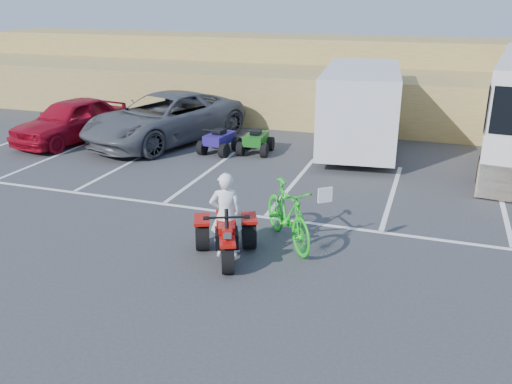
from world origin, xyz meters
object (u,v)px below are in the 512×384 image
(red_car, at_px, (71,120))
(quad_atv_green, at_px, (256,153))
(cargo_trailer, at_px, (360,106))
(green_dirt_bike, at_px, (288,214))
(quad_atv_blue, at_px, (220,153))
(red_trike_atv, at_px, (227,258))
(rider, at_px, (226,215))
(grey_pickup, at_px, (165,118))

(red_car, relative_size, quad_atv_green, 3.39)
(cargo_trailer, bearing_deg, green_dirt_bike, -97.99)
(quad_atv_blue, bearing_deg, cargo_trailer, 31.08)
(red_trike_atv, relative_size, green_dirt_bike, 0.77)
(rider, distance_m, green_dirt_bike, 1.39)
(green_dirt_bike, relative_size, quad_atv_blue, 1.62)
(red_trike_atv, distance_m, quad_atv_blue, 7.77)
(quad_atv_green, bearing_deg, red_trike_atv, -79.68)
(red_car, xyz_separation_m, cargo_trailer, (9.89, 2.19, 0.71))
(red_trike_atv, height_order, quad_atv_blue, red_trike_atv)
(grey_pickup, height_order, quad_atv_blue, grey_pickup)
(red_trike_atv, height_order, quad_atv_green, red_trike_atv)
(rider, distance_m, grey_pickup, 9.41)
(grey_pickup, bearing_deg, cargo_trailer, 29.26)
(cargo_trailer, distance_m, quad_atv_blue, 4.93)
(grey_pickup, distance_m, quad_atv_blue, 2.63)
(red_trike_atv, relative_size, cargo_trailer, 0.28)
(green_dirt_bike, xyz_separation_m, quad_atv_blue, (-4.04, 6.06, -0.66))
(quad_atv_blue, relative_size, quad_atv_green, 1.02)
(rider, height_order, quad_atv_blue, rider)
(grey_pickup, xyz_separation_m, cargo_trailer, (6.67, 1.21, 0.62))
(red_trike_atv, distance_m, green_dirt_bike, 1.58)
(red_car, bearing_deg, red_trike_atv, -27.92)
(cargo_trailer, bearing_deg, grey_pickup, -175.90)
(red_car, xyz_separation_m, quad_atv_green, (6.74, 0.64, -0.77))
(rider, relative_size, red_car, 0.39)
(quad_atv_green, bearing_deg, green_dirt_bike, -69.98)
(rider, relative_size, cargo_trailer, 0.29)
(green_dirt_bike, xyz_separation_m, quad_atv_green, (-2.89, 6.43, -0.66))
(grey_pickup, xyz_separation_m, red_car, (-3.21, -0.98, -0.09))
(green_dirt_bike, bearing_deg, cargo_trailer, 49.67)
(green_dirt_bike, xyz_separation_m, red_car, (-9.63, 5.78, 0.11))
(quad_atv_blue, bearing_deg, rider, -59.61)
(red_trike_atv, xyz_separation_m, quad_atv_blue, (-3.09, 7.13, 0.00))
(red_car, height_order, quad_atv_blue, red_car)
(green_dirt_bike, distance_m, red_car, 11.24)
(grey_pickup, bearing_deg, red_car, -144.00)
(cargo_trailer, height_order, quad_atv_blue, cargo_trailer)
(rider, bearing_deg, quad_atv_blue, -90.30)
(green_dirt_bike, height_order, cargo_trailer, cargo_trailer)
(red_trike_atv, distance_m, quad_atv_green, 7.75)
(rider, bearing_deg, green_dirt_bike, -160.91)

